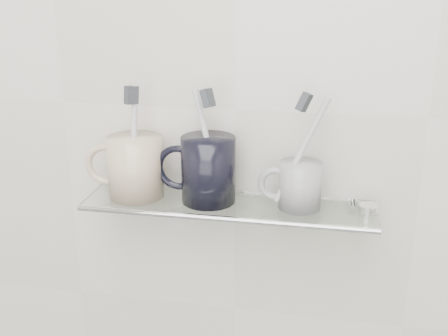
% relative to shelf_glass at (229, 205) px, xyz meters
% --- Properties ---
extents(wall_back, '(2.50, 0.00, 2.50)m').
position_rel_shelf_glass_xyz_m(wall_back, '(0.00, 0.06, 0.15)').
color(wall_back, beige).
rests_on(wall_back, ground).
extents(shelf_glass, '(0.50, 0.12, 0.01)m').
position_rel_shelf_glass_xyz_m(shelf_glass, '(0.00, 0.00, 0.00)').
color(shelf_glass, silver).
rests_on(shelf_glass, wall_back).
extents(shelf_rail, '(0.50, 0.01, 0.01)m').
position_rel_shelf_glass_xyz_m(shelf_rail, '(0.00, -0.06, 0.00)').
color(shelf_rail, silver).
rests_on(shelf_rail, shelf_glass).
extents(bracket_left, '(0.02, 0.03, 0.02)m').
position_rel_shelf_glass_xyz_m(bracket_left, '(-0.21, 0.05, -0.01)').
color(bracket_left, silver).
rests_on(bracket_left, wall_back).
extents(bracket_right, '(0.02, 0.03, 0.02)m').
position_rel_shelf_glass_xyz_m(bracket_right, '(0.21, 0.05, -0.01)').
color(bracket_right, silver).
rests_on(bracket_right, wall_back).
extents(mug_left, '(0.13, 0.13, 0.11)m').
position_rel_shelf_glass_xyz_m(mug_left, '(-0.17, 0.00, 0.06)').
color(mug_left, beige).
rests_on(mug_left, shelf_glass).
extents(mug_left_handle, '(0.08, 0.01, 0.08)m').
position_rel_shelf_glass_xyz_m(mug_left_handle, '(-0.22, 0.00, 0.06)').
color(mug_left_handle, beige).
rests_on(mug_left_handle, mug_left).
extents(toothbrush_left, '(0.02, 0.03, 0.19)m').
position_rel_shelf_glass_xyz_m(toothbrush_left, '(-0.17, 0.00, 0.10)').
color(toothbrush_left, silver).
rests_on(toothbrush_left, mug_left).
extents(bristles_left, '(0.02, 0.03, 0.03)m').
position_rel_shelf_glass_xyz_m(bristles_left, '(-0.17, 0.00, 0.19)').
color(bristles_left, '#2F3239').
rests_on(bristles_left, toothbrush_left).
extents(mug_center, '(0.11, 0.11, 0.11)m').
position_rel_shelf_glass_xyz_m(mug_center, '(-0.04, 0.00, 0.06)').
color(mug_center, black).
rests_on(mug_center, shelf_glass).
extents(mug_center_handle, '(0.08, 0.01, 0.08)m').
position_rel_shelf_glass_xyz_m(mug_center_handle, '(-0.09, 0.00, 0.06)').
color(mug_center_handle, black).
rests_on(mug_center_handle, mug_center).
extents(toothbrush_center, '(0.06, 0.05, 0.18)m').
position_rel_shelf_glass_xyz_m(toothbrush_center, '(-0.04, 0.00, 0.10)').
color(toothbrush_center, '#A9AEB0').
rests_on(toothbrush_center, mug_center).
extents(bristles_center, '(0.03, 0.03, 0.03)m').
position_rel_shelf_glass_xyz_m(bristles_center, '(-0.04, 0.00, 0.19)').
color(bristles_center, '#2F3239').
rests_on(bristles_center, toothbrush_center).
extents(mug_right, '(0.09, 0.09, 0.08)m').
position_rel_shelf_glass_xyz_m(mug_right, '(0.12, 0.00, 0.04)').
color(mug_right, white).
rests_on(mug_right, shelf_glass).
extents(mug_right_handle, '(0.06, 0.01, 0.06)m').
position_rel_shelf_glass_xyz_m(mug_right_handle, '(0.08, 0.00, 0.04)').
color(mug_right_handle, white).
rests_on(mug_right_handle, mug_right).
extents(toothbrush_right, '(0.09, 0.04, 0.18)m').
position_rel_shelf_glass_xyz_m(toothbrush_right, '(0.12, 0.00, 0.10)').
color(toothbrush_right, '#C1AAA3').
rests_on(toothbrush_right, mug_right).
extents(bristles_right, '(0.03, 0.03, 0.04)m').
position_rel_shelf_glass_xyz_m(bristles_right, '(0.12, 0.00, 0.19)').
color(bristles_right, '#2F3239').
rests_on(bristles_right, toothbrush_right).
extents(chrome_cap, '(0.03, 0.03, 0.01)m').
position_rel_shelf_glass_xyz_m(chrome_cap, '(0.23, 0.00, 0.01)').
color(chrome_cap, silver).
rests_on(chrome_cap, shelf_glass).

